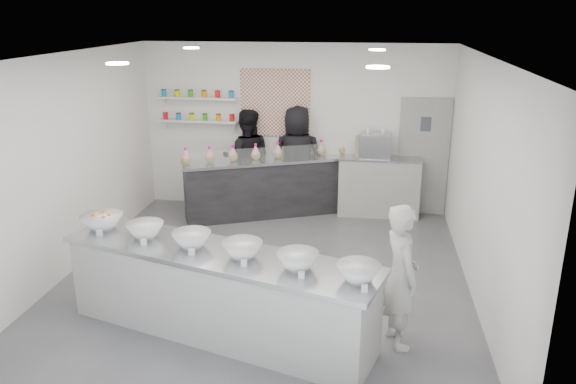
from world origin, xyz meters
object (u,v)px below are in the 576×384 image
object	(u,v)px
back_bar	(278,186)
espresso_machine	(375,146)
prep_counter	(219,293)
espresso_ledge	(379,187)
woman_prep	(401,276)
staff_right	(297,159)
staff_left	(247,160)

from	to	relation	value
back_bar	espresso_machine	bearing A→B (deg)	-16.57
prep_counter	espresso_ledge	distance (m)	4.56
back_bar	espresso_ledge	distance (m)	1.80
espresso_ledge	woman_prep	bearing A→B (deg)	-87.27
back_bar	espresso_machine	size ratio (longest dim) A/B	6.17
staff_right	back_bar	bearing A→B (deg)	33.88
prep_counter	staff_right	size ratio (longest dim) A/B	1.91
back_bar	staff_right	distance (m)	0.60
back_bar	espresso_machine	world-z (taller)	espresso_machine
back_bar	staff_left	size ratio (longest dim) A/B	1.81
espresso_machine	staff_right	xyz separation A→B (m)	(-1.37, 0.05, -0.31)
staff_right	staff_left	bearing A→B (deg)	-5.05
woman_prep	staff_left	distance (m)	4.90
espresso_machine	woman_prep	size ratio (longest dim) A/B	0.33
prep_counter	woman_prep	distance (m)	2.02
back_bar	staff_right	world-z (taller)	staff_right
woman_prep	prep_counter	bearing A→B (deg)	73.04
back_bar	espresso_ledge	world-z (taller)	espresso_ledge
woman_prep	staff_right	bearing A→B (deg)	2.46
espresso_machine	staff_right	distance (m)	1.41
woman_prep	back_bar	bearing A→B (deg)	7.44
prep_counter	back_bar	xyz separation A→B (m)	(0.02, 3.99, 0.02)
back_bar	staff_left	xyz separation A→B (m)	(-0.62, 0.25, 0.41)
espresso_machine	staff_left	world-z (taller)	staff_left
prep_counter	espresso_machine	bearing A→B (deg)	84.69
staff_left	espresso_ledge	bearing A→B (deg)	169.76
prep_counter	staff_right	xyz separation A→B (m)	(0.33, 4.24, 0.46)
espresso_ledge	staff_right	distance (m)	1.54
prep_counter	espresso_ledge	world-z (taller)	espresso_ledge
prep_counter	woman_prep	world-z (taller)	woman_prep
prep_counter	espresso_ledge	size ratio (longest dim) A/B	2.56
prep_counter	staff_right	bearing A→B (deg)	102.36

